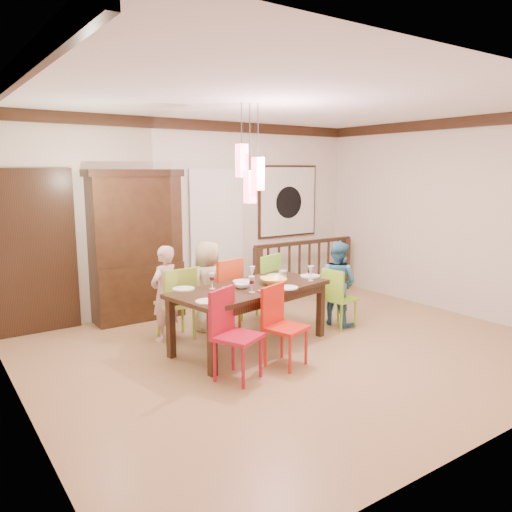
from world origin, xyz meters
TOP-DOWN VIEW (x-y plane):
  - floor at (0.00, 0.00)m, footprint 6.00×6.00m
  - ceiling at (0.00, 0.00)m, footprint 6.00×6.00m
  - wall_back at (0.00, 2.50)m, footprint 6.00×0.00m
  - wall_left at (-3.00, 0.00)m, footprint 0.00×5.00m
  - wall_right at (3.00, 0.00)m, footprint 0.00×5.00m
  - crown_molding at (0.00, 0.00)m, footprint 6.00×5.00m
  - panel_door at (-2.40, 2.45)m, footprint 1.04×0.07m
  - white_doorway at (0.35, 2.46)m, footprint 0.97×0.05m
  - painting at (1.80, 2.46)m, footprint 1.25×0.06m
  - pendant_cluster at (-0.39, 0.41)m, footprint 0.27×0.21m
  - dining_table at (-0.39, 0.41)m, footprint 2.11×1.24m
  - chair_far_left at (-1.02, 1.18)m, footprint 0.44×0.44m
  - chair_far_mid at (-0.32, 1.22)m, footprint 0.51×0.51m
  - chair_far_right at (0.31, 1.21)m, footprint 0.56×0.56m
  - chair_near_left at (-1.05, -0.35)m, footprint 0.57×0.57m
  - chair_near_mid at (-0.41, -0.34)m, footprint 0.51×0.51m
  - chair_end_right at (1.05, 0.33)m, footprint 0.41×0.41m
  - china_hutch at (-1.08, 2.30)m, footprint 1.36×0.46m
  - balustrade at (1.77, 1.95)m, footprint 2.04×0.12m
  - person_far_left at (-1.15, 1.21)m, footprint 0.53×0.45m
  - person_far_mid at (-0.49, 1.28)m, footprint 0.68×0.55m
  - person_end_right at (1.11, 0.46)m, footprint 0.58×0.67m
  - serving_bowl at (-0.07, 0.36)m, footprint 0.42×0.42m
  - small_bowl at (-0.51, 0.40)m, footprint 0.23×0.23m
  - cup_left at (-0.83, 0.23)m, footprint 0.11×0.11m
  - cup_right at (0.26, 0.60)m, footprint 0.11×0.11m
  - plate_far_left at (-1.11, 0.74)m, footprint 0.26×0.26m
  - plate_far_mid at (-0.32, 0.67)m, footprint 0.26×0.26m
  - plate_far_right at (0.24, 0.70)m, footprint 0.26×0.26m
  - plate_near_left at (-1.17, 0.07)m, footprint 0.26×0.26m
  - plate_near_mid at (-0.07, 0.09)m, footprint 0.26×0.26m
  - plate_end_right at (0.59, 0.44)m, footprint 0.26×0.26m
  - wine_glass_a at (-0.82, 0.57)m, footprint 0.08×0.08m
  - wine_glass_b at (-0.19, 0.65)m, footprint 0.08×0.08m
  - wine_glass_c at (-0.54, 0.16)m, footprint 0.08×0.08m
  - wine_glass_d at (0.44, 0.25)m, footprint 0.08×0.08m
  - napkin at (-0.37, 0.09)m, footprint 0.18×0.14m

SIDE VIEW (x-z plane):
  - floor at x=0.00m, z-range 0.00..0.00m
  - chair_end_right at x=1.05m, z-range 0.06..0.88m
  - balustrade at x=1.77m, z-range 0.02..0.98m
  - chair_near_mid at x=-0.41m, z-range 0.06..0.95m
  - chair_near_left at x=-1.05m, z-range 0.07..1.01m
  - chair_far_left at x=-1.02m, z-range 0.07..1.01m
  - chair_far_mid at x=-0.32m, z-range 0.07..1.05m
  - chair_far_right at x=0.31m, z-range 0.07..1.05m
  - person_end_right at x=1.11m, z-range 0.00..1.17m
  - person_far_mid at x=-0.49m, z-range 0.00..1.21m
  - person_far_left at x=-1.15m, z-range 0.00..1.22m
  - dining_table at x=-0.39m, z-range 0.29..1.04m
  - plate_far_left at x=-1.11m, z-range 0.75..0.76m
  - plate_far_mid at x=-0.32m, z-range 0.75..0.76m
  - plate_far_right at x=0.24m, z-range 0.75..0.76m
  - plate_near_left at x=-1.17m, z-range 0.75..0.76m
  - plate_near_mid at x=-0.07m, z-range 0.75..0.76m
  - plate_end_right at x=0.59m, z-range 0.75..0.76m
  - napkin at x=-0.37m, z-range 0.75..0.76m
  - small_bowl at x=-0.51m, z-range 0.75..0.81m
  - serving_bowl at x=-0.07m, z-range 0.75..0.83m
  - cup_left at x=-0.83m, z-range 0.75..0.84m
  - cup_right at x=0.26m, z-range 0.75..0.84m
  - wine_glass_a at x=-0.82m, z-range 0.75..0.94m
  - wine_glass_b at x=-0.19m, z-range 0.75..0.94m
  - wine_glass_c at x=-0.54m, z-range 0.75..0.94m
  - wine_glass_d at x=0.44m, z-range 0.75..0.94m
  - panel_door at x=-2.40m, z-range -0.07..2.17m
  - white_doorway at x=0.35m, z-range -0.06..2.16m
  - china_hutch at x=-1.08m, z-range 0.01..2.16m
  - wall_back at x=0.00m, z-range -1.55..4.45m
  - wall_left at x=-3.00m, z-range -1.05..3.95m
  - wall_right at x=3.00m, z-range -1.05..3.95m
  - painting at x=1.80m, z-range 0.97..2.22m
  - pendant_cluster at x=-0.39m, z-range 1.54..2.68m
  - crown_molding at x=0.00m, z-range 2.74..2.90m
  - ceiling at x=0.00m, z-range 2.90..2.90m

